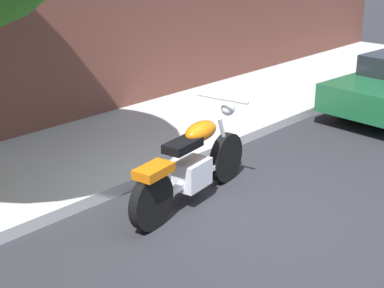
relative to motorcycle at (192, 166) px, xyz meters
The scene contains 3 objects.
ground_plane 0.77m from the motorcycle, 74.17° to the right, with size 60.00×60.00×0.00m, color #28282D.
sidewalk 2.00m from the motorcycle, 85.05° to the left, with size 20.13×2.40×0.14m, color #AEAEAE.
motorcycle is the anchor object (origin of this frame).
Camera 1 is at (-4.63, -3.52, 2.97)m, focal length 53.97 mm.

